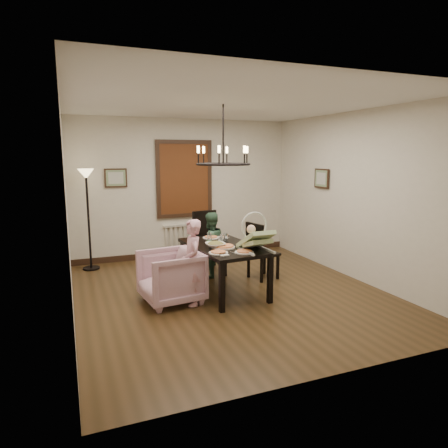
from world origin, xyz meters
TOP-DOWN VIEW (x-y plane):
  - room_shell at (0.00, 0.37)m, footprint 4.51×5.00m
  - dining_table at (-0.08, 0.10)m, footprint 1.01×1.64m
  - chair_far at (0.14, 1.33)m, footprint 0.53×0.53m
  - chair_right at (0.80, 0.49)m, footprint 0.51×0.51m
  - armchair at (-0.93, -0.02)m, footprint 0.91×0.89m
  - elderly_woman at (-0.67, -0.22)m, footprint 0.27×0.39m
  - seated_man at (-0.00, 0.91)m, footprint 0.54×0.47m
  - baby_bouncer at (0.21, -0.41)m, footprint 0.44×0.60m
  - salad_bowl at (-0.24, 0.00)m, footprint 0.35×0.35m
  - pizza_platter at (-0.14, -0.07)m, footprint 0.32×0.32m
  - drinking_glass at (-0.04, 0.26)m, footprint 0.07×0.07m
  - window_blinds at (0.00, 2.46)m, footprint 1.00×0.03m
  - radiator at (0.00, 2.48)m, footprint 0.92×0.12m
  - picture_back at (-1.35, 2.47)m, footprint 0.42×0.03m
  - picture_right at (2.21, 0.90)m, footprint 0.03×0.42m
  - floor_lamp at (-1.90, 2.15)m, footprint 0.30×0.30m
  - chandelier at (-0.08, 0.10)m, footprint 0.80×0.80m

SIDE VIEW (x-z plane):
  - radiator at x=0.00m, z-range 0.04..0.66m
  - armchair at x=-0.93m, z-range 0.00..0.75m
  - seated_man at x=0.00m, z-range 0.00..0.93m
  - chair_right at x=0.80m, z-range 0.00..0.98m
  - elderly_woman at x=-0.67m, z-range 0.00..1.00m
  - chair_far at x=0.14m, z-range 0.00..1.08m
  - dining_table at x=-0.08m, z-range 0.28..1.02m
  - pizza_platter at x=-0.14m, z-range 0.73..0.77m
  - salad_bowl at x=-0.24m, z-range 0.73..0.82m
  - drinking_glass at x=-0.04m, z-range 0.73..0.87m
  - floor_lamp at x=-1.90m, z-range 0.00..1.80m
  - baby_bouncer at x=0.21m, z-range 0.73..1.12m
  - room_shell at x=0.00m, z-range -0.01..2.80m
  - window_blinds at x=0.00m, z-range 0.90..2.30m
  - picture_back at x=-1.35m, z-range 1.47..1.83m
  - picture_right at x=2.21m, z-range 1.47..1.83m
  - chandelier at x=-0.08m, z-range 1.93..1.97m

